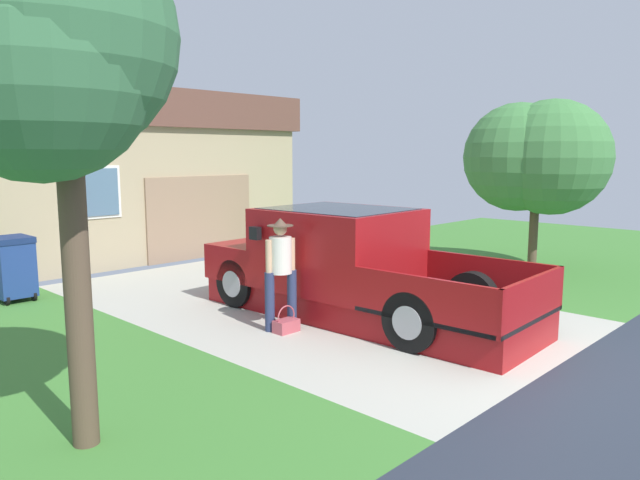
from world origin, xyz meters
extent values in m
cube|color=#B2B2A3|center=(0.00, 4.50, -0.03)|extent=(5.20, 9.00, 0.06)
cube|color=#3F7D32|center=(8.60, 4.50, -0.03)|extent=(12.00, 9.00, 0.06)
cube|color=maroon|center=(0.07, 3.07, 0.21)|extent=(1.98, 5.49, 0.42)
cube|color=maroon|center=(0.05, 3.58, 1.05)|extent=(2.01, 2.30, 1.26)
cube|color=#1E2833|center=(0.05, 3.58, 1.42)|extent=(1.77, 2.11, 0.53)
cube|color=maroon|center=(-0.02, 5.24, 0.71)|extent=(1.96, 1.17, 0.58)
cube|color=black|center=(0.14, 1.42, 0.45)|extent=(2.00, 2.18, 0.06)
cube|color=maroon|center=(-0.79, 1.38, 0.72)|extent=(0.14, 2.11, 0.61)
cube|color=maroon|center=(1.06, 1.46, 0.72)|extent=(0.14, 2.11, 0.61)
cube|color=maroon|center=(0.18, 0.40, 0.72)|extent=(1.92, 0.14, 0.61)
cube|color=black|center=(-1.04, 4.32, 1.32)|extent=(0.11, 0.18, 0.20)
cylinder|color=black|center=(-0.84, 5.04, 0.40)|extent=(0.29, 0.81, 0.80)
cylinder|color=#9E9EA3|center=(-0.84, 5.04, 0.40)|extent=(0.30, 0.45, 0.44)
cylinder|color=black|center=(0.82, 5.11, 0.40)|extent=(0.29, 0.81, 0.80)
cylinder|color=#9E9EA3|center=(0.82, 5.11, 0.40)|extent=(0.30, 0.45, 0.44)
cylinder|color=black|center=(-0.70, 1.60, 0.40)|extent=(0.29, 0.81, 0.80)
cylinder|color=#9E9EA3|center=(-0.70, 1.60, 0.40)|extent=(0.30, 0.45, 0.44)
cylinder|color=black|center=(0.96, 1.66, 0.40)|extent=(0.29, 0.81, 0.80)
cylinder|color=#9E9EA3|center=(0.96, 1.66, 0.40)|extent=(0.30, 0.45, 0.44)
cylinder|color=navy|center=(-1.40, 3.58, 0.43)|extent=(0.14, 0.14, 0.86)
cylinder|color=navy|center=(-1.05, 3.49, 0.43)|extent=(0.14, 0.14, 0.86)
cylinder|color=silver|center=(-1.23, 3.54, 1.10)|extent=(0.32, 0.32, 0.53)
cylinder|color=tan|center=(-1.41, 3.59, 1.01)|extent=(0.09, 0.09, 0.65)
cylinder|color=tan|center=(-1.04, 3.49, 1.01)|extent=(0.09, 0.09, 0.65)
sphere|color=tan|center=(-1.23, 3.54, 1.48)|extent=(0.20, 0.20, 0.20)
cylinder|color=brown|center=(-1.23, 3.54, 1.52)|extent=(0.38, 0.38, 0.01)
cone|color=brown|center=(-1.23, 3.54, 1.58)|extent=(0.21, 0.21, 0.11)
cube|color=#B24C56|center=(-1.28, 3.38, 0.09)|extent=(0.36, 0.22, 0.18)
torus|color=#B24C56|center=(-1.28, 3.38, 0.23)|extent=(0.33, 0.02, 0.33)
cube|color=tan|center=(0.31, 12.78, 1.57)|extent=(8.61, 6.71, 3.15)
cube|color=brown|center=(0.31, 12.78, 3.59)|extent=(8.95, 6.97, 0.89)
cube|color=#93755B|center=(1.50, 9.40, 1.00)|extent=(2.98, 0.06, 2.00)
cube|color=slate|center=(-1.19, 9.40, 1.73)|extent=(1.10, 0.05, 1.00)
cube|color=silver|center=(-1.19, 9.41, 1.73)|extent=(1.23, 0.02, 1.12)
cylinder|color=brown|center=(-4.76, 2.22, 1.18)|extent=(0.23, 0.23, 2.37)
sphere|color=#366B41|center=(-4.90, 2.15, 3.47)|extent=(2.01, 2.01, 2.01)
sphere|color=#366B41|center=(-5.04, 2.07, 3.20)|extent=(1.79, 1.79, 1.79)
cylinder|color=brown|center=(5.76, 2.91, 0.91)|extent=(0.19, 0.19, 1.81)
sphere|color=#417F40|center=(5.56, 2.62, 2.45)|extent=(1.71, 1.71, 1.71)
sphere|color=#417F40|center=(5.57, 3.25, 2.46)|extent=(2.37, 2.37, 2.37)
sphere|color=#417F40|center=(5.77, 2.60, 2.46)|extent=(2.47, 2.47, 2.47)
cube|color=navy|center=(-3.29, 8.17, 0.56)|extent=(0.58, 0.68, 0.93)
cube|color=navy|center=(-3.29, 8.17, 1.07)|extent=(0.60, 0.71, 0.10)
cylinder|color=black|center=(-3.51, 7.89, 0.09)|extent=(0.05, 0.18, 0.18)
cylinder|color=black|center=(-3.07, 7.89, 0.09)|extent=(0.05, 0.18, 0.18)
camera|label=1|loc=(-6.89, -2.70, 2.54)|focal=33.35mm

